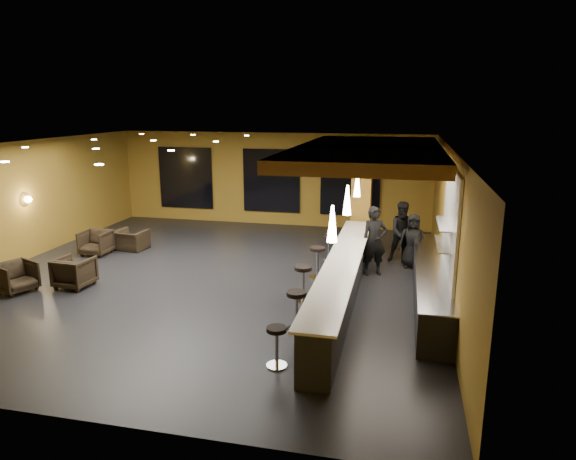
% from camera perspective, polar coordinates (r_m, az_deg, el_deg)
% --- Properties ---
extents(floor, '(12.00, 13.00, 0.10)m').
position_cam_1_polar(floor, '(14.04, -8.48, -5.40)').
color(floor, black).
rests_on(floor, ground).
extents(ceiling, '(12.00, 13.00, 0.10)m').
position_cam_1_polar(ceiling, '(13.31, -9.03, 9.40)').
color(ceiling, black).
extents(wall_back, '(12.00, 0.10, 3.50)m').
position_cam_1_polar(wall_back, '(19.70, -1.78, 5.69)').
color(wall_back, olive).
rests_on(wall_back, floor).
extents(wall_front, '(12.00, 0.10, 3.50)m').
position_cam_1_polar(wall_front, '(8.08, -26.03, -7.83)').
color(wall_front, olive).
rests_on(wall_front, floor).
extents(wall_left, '(0.10, 13.00, 3.50)m').
position_cam_1_polar(wall_left, '(16.73, -28.44, 2.56)').
color(wall_left, olive).
rests_on(wall_left, floor).
extents(wall_right, '(0.10, 13.00, 3.50)m').
position_cam_1_polar(wall_right, '(12.69, 17.61, 0.48)').
color(wall_right, olive).
rests_on(wall_right, floor).
extents(wood_soffit, '(3.60, 8.00, 0.28)m').
position_cam_1_polar(wood_soffit, '(13.41, 8.94, 8.62)').
color(wood_soffit, '#A86E31').
rests_on(wood_soffit, ceiling).
extents(window_left, '(2.20, 0.06, 2.40)m').
position_cam_1_polar(window_left, '(20.76, -11.30, 5.71)').
color(window_left, black).
rests_on(window_left, wall_back).
extents(window_center, '(2.20, 0.06, 2.40)m').
position_cam_1_polar(window_center, '(19.61, -1.86, 5.50)').
color(window_center, black).
rests_on(window_center, wall_back).
extents(window_right, '(2.20, 0.06, 2.40)m').
position_cam_1_polar(window_right, '(19.08, 6.93, 5.17)').
color(window_right, black).
rests_on(window_right, wall_back).
extents(tile_backsplash, '(0.06, 3.20, 2.40)m').
position_cam_1_polar(tile_backsplash, '(11.65, 17.63, 0.59)').
color(tile_backsplash, white).
rests_on(tile_backsplash, wall_right).
extents(bar_counter, '(0.60, 8.00, 1.00)m').
position_cam_1_polar(bar_counter, '(12.09, 6.09, -5.76)').
color(bar_counter, black).
rests_on(bar_counter, floor).
extents(bar_top, '(0.78, 8.10, 0.05)m').
position_cam_1_polar(bar_top, '(11.93, 6.16, -3.39)').
color(bar_top, white).
rests_on(bar_top, bar_counter).
extents(prep_counter, '(0.70, 6.00, 0.86)m').
position_cam_1_polar(prep_counter, '(12.54, 15.52, -5.82)').
color(prep_counter, black).
rests_on(prep_counter, floor).
extents(prep_top, '(0.72, 6.00, 0.03)m').
position_cam_1_polar(prep_top, '(12.40, 15.65, -3.84)').
color(prep_top, silver).
rests_on(prep_top, prep_counter).
extents(wall_shelf_lower, '(0.30, 1.50, 0.03)m').
position_cam_1_polar(wall_shelf_lower, '(11.54, 16.87, -1.53)').
color(wall_shelf_lower, silver).
rests_on(wall_shelf_lower, wall_right).
extents(wall_shelf_upper, '(0.30, 1.50, 0.03)m').
position_cam_1_polar(wall_shelf_upper, '(11.44, 17.02, 0.65)').
color(wall_shelf_upper, silver).
rests_on(wall_shelf_upper, wall_right).
extents(column, '(0.60, 0.60, 3.50)m').
position_cam_1_polar(column, '(16.22, 8.16, 3.79)').
color(column, olive).
rests_on(column, floor).
extents(wall_sconce, '(0.22, 0.22, 0.22)m').
position_cam_1_polar(wall_sconce, '(16.99, -26.94, 3.05)').
color(wall_sconce, '#FFE5B2').
rests_on(wall_sconce, wall_left).
extents(pendant_0, '(0.20, 0.20, 0.70)m').
position_cam_1_polar(pendant_0, '(9.66, 4.95, 0.69)').
color(pendant_0, white).
rests_on(pendant_0, wood_soffit).
extents(pendant_1, '(0.20, 0.20, 0.70)m').
position_cam_1_polar(pendant_1, '(12.09, 6.60, 3.31)').
color(pendant_1, white).
rests_on(pendant_1, wood_soffit).
extents(pendant_2, '(0.20, 0.20, 0.70)m').
position_cam_1_polar(pendant_2, '(14.55, 7.70, 5.06)').
color(pendant_2, white).
rests_on(pendant_2, wood_soffit).
extents(staff_a, '(0.80, 0.67, 1.89)m').
position_cam_1_polar(staff_a, '(14.03, 9.56, -1.22)').
color(staff_a, black).
rests_on(staff_a, floor).
extents(staff_b, '(0.98, 0.83, 1.79)m').
position_cam_1_polar(staff_b, '(15.38, 12.70, -0.22)').
color(staff_b, black).
rests_on(staff_b, floor).
extents(staff_c, '(0.76, 0.50, 1.54)m').
position_cam_1_polar(staff_c, '(14.93, 13.67, -1.18)').
color(staff_c, black).
rests_on(staff_c, floor).
extents(armchair_a, '(1.07, 1.05, 0.75)m').
position_cam_1_polar(armchair_a, '(14.41, -27.94, -4.63)').
color(armchair_a, black).
rests_on(armchair_a, floor).
extents(armchair_b, '(0.88, 0.91, 0.78)m').
position_cam_1_polar(armchair_b, '(14.14, -22.64, -4.34)').
color(armchair_b, black).
rests_on(armchair_b, floor).
extents(armchair_c, '(0.82, 0.84, 0.76)m').
position_cam_1_polar(armchair_c, '(16.89, -20.57, -1.32)').
color(armchair_c, black).
rests_on(armchair_c, floor).
extents(armchair_d, '(1.06, 0.96, 0.63)m').
position_cam_1_polar(armchair_d, '(17.13, -17.08, -1.06)').
color(armchair_d, black).
rests_on(armchair_d, floor).
extents(bar_stool_0, '(0.38, 0.38, 0.75)m').
position_cam_1_polar(bar_stool_0, '(9.22, -1.27, -12.28)').
color(bar_stool_0, silver).
rests_on(bar_stool_0, floor).
extents(bar_stool_1, '(0.43, 0.43, 0.84)m').
position_cam_1_polar(bar_stool_1, '(10.57, 0.94, -8.41)').
color(bar_stool_1, silver).
rests_on(bar_stool_1, floor).
extents(bar_stool_2, '(0.44, 0.44, 0.86)m').
position_cam_1_polar(bar_stool_2, '(12.08, 1.69, -5.45)').
color(bar_stool_2, silver).
rests_on(bar_stool_2, floor).
extents(bar_stool_3, '(0.44, 0.44, 0.86)m').
position_cam_1_polar(bar_stool_3, '(13.66, 3.31, -3.17)').
color(bar_stool_3, silver).
rests_on(bar_stool_3, floor).
extents(bar_stool_4, '(0.37, 0.37, 0.73)m').
position_cam_1_polar(bar_stool_4, '(15.39, 4.58, -1.54)').
color(bar_stool_4, silver).
rests_on(bar_stool_4, floor).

